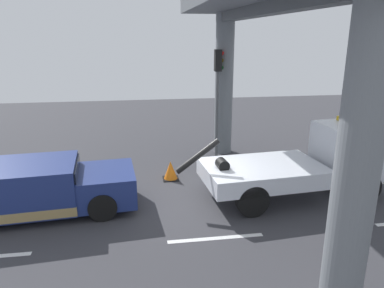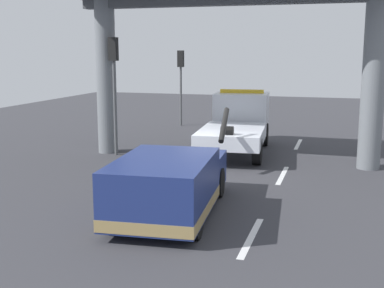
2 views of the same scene
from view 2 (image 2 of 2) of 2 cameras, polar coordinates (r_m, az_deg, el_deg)
The scene contains 9 objects.
ground_plane at distance 17.73m, azimuth 2.79°, elevation -3.19°, with size 60.00×40.00×0.10m, color #38383D.
lane_stripe_west at distance 11.64m, azimuth 6.71°, elevation -10.42°, with size 2.60×0.16×0.01m, color silver.
lane_stripe_mid at distance 17.33m, azimuth 10.20°, elevation -3.50°, with size 2.60×0.16×0.01m, color silver.
lane_stripe_east at distance 23.17m, azimuth 11.93°, elevation -0.02°, with size 2.60×0.16×0.01m, color silver.
tow_truck_white at distance 21.30m, azimuth 5.21°, elevation 2.52°, with size 7.33×2.88×2.46m.
towed_van_green at distance 12.88m, azimuth -2.54°, elevation -4.67°, with size 5.36×2.60×1.58m.
traffic_light_near at distance 20.22m, azimuth -8.80°, elevation 8.22°, with size 0.39×0.32×4.66m.
traffic_light_far at distance 28.14m, azimuth -1.27°, elevation 8.25°, with size 0.39×0.32×4.16m.
traffic_cone_orange at distance 17.51m, azimuth -4.40°, elevation -2.10°, with size 0.59×0.59×0.70m.
Camera 2 is at (-16.73, -4.12, 4.15)m, focal length 47.15 mm.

